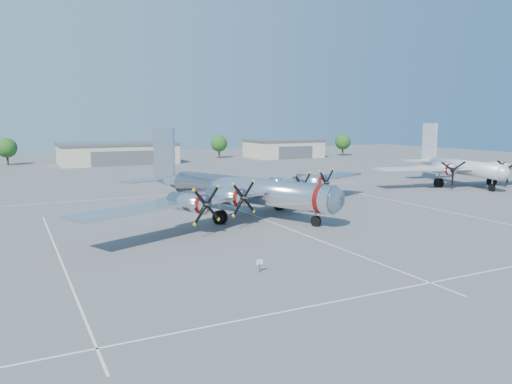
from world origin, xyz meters
name	(u,v)px	position (x,y,z in m)	size (l,w,h in m)	color
ground	(275,223)	(0.00, 0.00, 0.00)	(260.00, 260.00, 0.00)	#555557
parking_lines	(283,226)	(0.00, -1.75, 0.01)	(60.00, 50.08, 0.01)	silver
hangar_center	(118,153)	(0.00, 81.96, 2.71)	(28.60, 14.60, 5.40)	#B8B292
hangar_east	(283,148)	(48.00, 81.96, 2.71)	(20.60, 14.60, 5.40)	#B8B292
tree_west	(7,148)	(-25.00, 90.00, 4.22)	(4.80, 4.80, 6.64)	#382619
tree_east	(219,143)	(30.00, 88.00, 4.22)	(4.80, 4.80, 6.64)	#382619
tree_far_east	(343,142)	(68.00, 80.00, 4.22)	(4.80, 4.80, 6.64)	#382619
main_bomber_b29	(239,214)	(-1.22, 6.50, 0.00)	(45.33, 31.00, 10.02)	silver
twin_engine_east	(460,185)	(43.25, 13.37, 0.00)	(32.82, 23.59, 10.40)	silver
info_placard	(260,263)	(-9.34, -14.67, 0.68)	(0.51, 0.07, 0.97)	black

